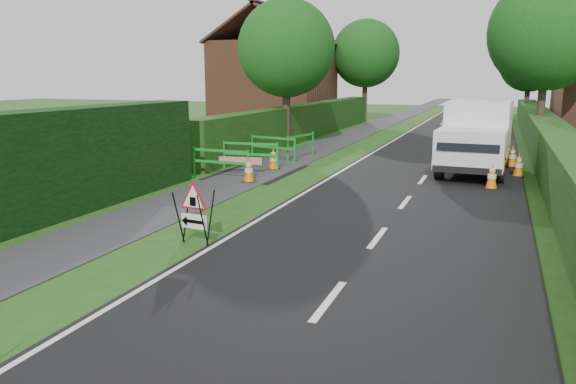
# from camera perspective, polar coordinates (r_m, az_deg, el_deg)

# --- Properties ---
(ground) EXTENTS (120.00, 120.00, 0.00)m
(ground) POSITION_cam_1_polar(r_m,az_deg,el_deg) (8.57, -14.41, -10.92)
(ground) COLOR #204B15
(ground) RESTS_ON ground
(road_surface) EXTENTS (6.00, 90.00, 0.02)m
(road_surface) POSITION_cam_1_polar(r_m,az_deg,el_deg) (41.61, 17.67, 6.67)
(road_surface) COLOR black
(road_surface) RESTS_ON ground
(footpath) EXTENTS (2.00, 90.00, 0.02)m
(footpath) POSITION_cam_1_polar(r_m,az_deg,el_deg) (42.26, 10.16, 7.10)
(footpath) COLOR #2D2D30
(footpath) RESTS_ON ground
(hedge_west_far) EXTENTS (1.00, 24.00, 1.80)m
(hedge_west_far) POSITION_cam_1_polar(r_m,az_deg,el_deg) (30.20, 1.82, 5.50)
(hedge_west_far) COLOR #14380F
(hedge_west_far) RESTS_ON ground
(hedge_east) EXTENTS (1.20, 50.00, 1.50)m
(hedge_east) POSITION_cam_1_polar(r_m,az_deg,el_deg) (22.74, 25.03, 2.38)
(hedge_east) COLOR #14380F
(hedge_east) RESTS_ON ground
(house_west) EXTENTS (7.50, 7.40, 7.88)m
(house_west) POSITION_cam_1_polar(r_m,az_deg,el_deg) (39.27, -1.36, 11.16)
(house_west) COLOR brown
(house_west) RESTS_ON ground
(tree_nw) EXTENTS (4.40, 4.40, 6.70)m
(tree_nw) POSITION_cam_1_polar(r_m,az_deg,el_deg) (26.16, -0.17, 14.39)
(tree_nw) COLOR #2D2116
(tree_nw) RESTS_ON ground
(tree_ne) EXTENTS (5.20, 5.20, 7.79)m
(tree_ne) POSITION_cam_1_polar(r_m,az_deg,el_deg) (28.55, 24.88, 14.51)
(tree_ne) COLOR #2D2116
(tree_ne) RESTS_ON ground
(tree_fw) EXTENTS (4.80, 4.80, 7.24)m
(tree_fw) POSITION_cam_1_polar(r_m,az_deg,el_deg) (41.51, 7.91, 13.76)
(tree_fw) COLOR #2D2116
(tree_fw) RESTS_ON ground
(tree_fe) EXTENTS (4.20, 4.20, 6.33)m
(tree_fe) POSITION_cam_1_polar(r_m,az_deg,el_deg) (44.48, 23.36, 12.00)
(tree_fe) COLOR #2D2116
(tree_fe) RESTS_ON ground
(triangle_sign) EXTENTS (0.80, 0.80, 1.06)m
(triangle_sign) POSITION_cam_1_polar(r_m,az_deg,el_deg) (11.01, -9.71, -1.63)
(triangle_sign) COLOR black
(triangle_sign) RESTS_ON ground
(works_van) EXTENTS (2.32, 5.36, 2.40)m
(works_van) POSITION_cam_1_polar(r_m,az_deg,el_deg) (20.24, 18.64, 5.47)
(works_van) COLOR silver
(works_van) RESTS_ON ground
(traffic_cone_0) EXTENTS (0.38, 0.38, 0.79)m
(traffic_cone_0) POSITION_cam_1_polar(r_m,az_deg,el_deg) (17.42, 20.01, 1.55)
(traffic_cone_0) COLOR black
(traffic_cone_0) RESTS_ON ground
(traffic_cone_1) EXTENTS (0.38, 0.38, 0.79)m
(traffic_cone_1) POSITION_cam_1_polar(r_m,az_deg,el_deg) (19.91, 22.37, 2.56)
(traffic_cone_1) COLOR black
(traffic_cone_1) RESTS_ON ground
(traffic_cone_2) EXTENTS (0.38, 0.38, 0.79)m
(traffic_cone_2) POSITION_cam_1_polar(r_m,az_deg,el_deg) (21.96, 21.83, 3.38)
(traffic_cone_2) COLOR black
(traffic_cone_2) RESTS_ON ground
(traffic_cone_3) EXTENTS (0.38, 0.38, 0.79)m
(traffic_cone_3) POSITION_cam_1_polar(r_m,az_deg,el_deg) (17.44, -4.01, 2.24)
(traffic_cone_3) COLOR black
(traffic_cone_3) RESTS_ON ground
(traffic_cone_4) EXTENTS (0.38, 0.38, 0.79)m
(traffic_cone_4) POSITION_cam_1_polar(r_m,az_deg,el_deg) (19.82, -1.50, 3.40)
(traffic_cone_4) COLOR black
(traffic_cone_4) RESTS_ON ground
(ped_barrier_0) EXTENTS (2.08, 0.46, 1.00)m
(ped_barrier_0) POSITION_cam_1_polar(r_m,az_deg,el_deg) (18.04, -6.87, 3.27)
(ped_barrier_0) COLOR #1A8F24
(ped_barrier_0) RESTS_ON ground
(ped_barrier_1) EXTENTS (2.08, 0.50, 1.00)m
(ped_barrier_1) POSITION_cam_1_polar(r_m,az_deg,el_deg) (19.84, -3.84, 4.08)
(ped_barrier_1) COLOR #1A8F24
(ped_barrier_1) RESTS_ON ground
(ped_barrier_2) EXTENTS (2.09, 0.79, 1.00)m
(ped_barrier_2) POSITION_cam_1_polar(r_m,az_deg,el_deg) (21.70, -1.54, 4.76)
(ped_barrier_2) COLOR #1A8F24
(ped_barrier_2) RESTS_ON ground
(ped_barrier_3) EXTENTS (0.72, 2.09, 1.00)m
(ped_barrier_3) POSITION_cam_1_polar(r_m,az_deg,el_deg) (22.43, 1.31, 4.99)
(ped_barrier_3) COLOR #1A8F24
(ped_barrier_3) RESTS_ON ground
(redwhite_plank) EXTENTS (1.49, 0.27, 0.25)m
(redwhite_plank) POSITION_cam_1_polar(r_m,az_deg,el_deg) (19.10, -4.85, 1.86)
(redwhite_plank) COLOR red
(redwhite_plank) RESTS_ON ground
(hatchback_car) EXTENTS (1.75, 3.37, 1.10)m
(hatchback_car) POSITION_cam_1_polar(r_m,az_deg,el_deg) (32.90, 16.35, 6.51)
(hatchback_car) COLOR silver
(hatchback_car) RESTS_ON ground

